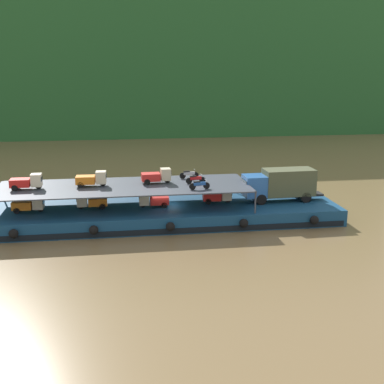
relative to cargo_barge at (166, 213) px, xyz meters
name	(u,v)px	position (x,y,z in m)	size (l,w,h in m)	color
ground_plane	(166,221)	(0.00, 0.04, -0.75)	(400.00, 400.00, 0.00)	brown
hillside_far_bank	(135,41)	(0.00, 71.00, 18.94)	(111.87, 33.71, 34.96)	#235628
cargo_barge	(166,213)	(0.00, 0.00, 0.00)	(32.19, 8.97, 1.50)	navy
covered_lorry	(281,184)	(11.11, 0.06, 2.44)	(7.91, 2.48, 3.10)	#285BA3
cargo_rack	(124,187)	(-3.80, 0.04, 2.69)	(22.99, 7.54, 2.00)	#383D47
mini_truck_lower_stern	(29,204)	(-12.25, -0.31, 1.44)	(2.78, 1.26, 1.38)	orange
mini_truck_lower_aft	(92,201)	(-6.77, 0.04, 1.44)	(2.77, 1.26, 1.38)	orange
mini_truck_lower_mid	(153,200)	(-1.16, -0.32, 1.44)	(2.74, 1.21, 1.38)	red
mini_truck_lower_fore	(218,196)	(5.02, 0.30, 1.44)	(2.80, 1.30, 1.38)	red
mini_truck_upper_stern	(27,182)	(-12.31, -0.04, 3.44)	(2.74, 1.20, 1.38)	red
mini_truck_upper_mid	(92,179)	(-6.66, 0.31, 3.44)	(2.77, 1.26, 1.38)	orange
mini_truck_upper_fore	(157,176)	(-0.72, 0.69, 3.44)	(2.79, 1.29, 1.38)	red
motorcycle_upper_port	(199,185)	(2.84, -2.23, 3.18)	(1.90, 0.55, 0.87)	black
motorcycle_upper_centre	(196,179)	(2.84, 0.03, 3.18)	(1.90, 0.55, 0.87)	black
motorcycle_upper_stbd	(189,174)	(2.54, 2.30, 3.18)	(1.90, 0.55, 0.87)	black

